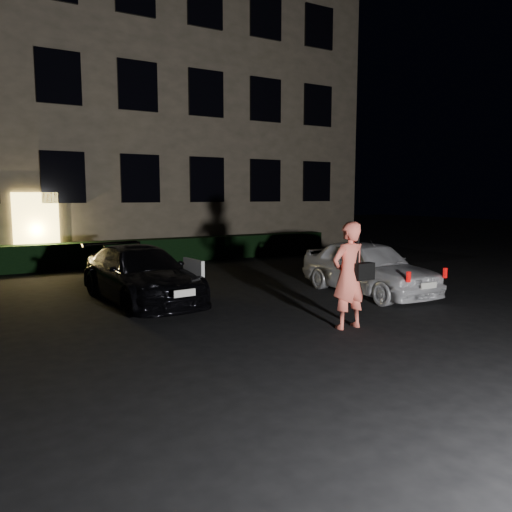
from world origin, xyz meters
TOP-DOWN VIEW (x-y plane):
  - ground at (0.00, 0.00)m, footprint 80.00×80.00m
  - building at (-0.00, 14.99)m, footprint 20.00×8.11m
  - hedge at (0.00, 10.50)m, footprint 15.00×0.70m
  - sedan at (-2.05, 4.38)m, footprint 2.11×4.47m
  - hatch at (3.05, 2.45)m, footprint 1.62×3.91m
  - man at (0.50, 0.19)m, footprint 0.80×0.48m

SIDE VIEW (x-z plane):
  - ground at x=0.00m, z-range 0.00..0.00m
  - hedge at x=0.00m, z-range 0.00..0.85m
  - sedan at x=-2.05m, z-range 0.00..1.25m
  - hatch at x=3.05m, z-range 0.00..1.32m
  - man at x=0.50m, z-range 0.00..1.95m
  - building at x=0.00m, z-range 0.00..12.00m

